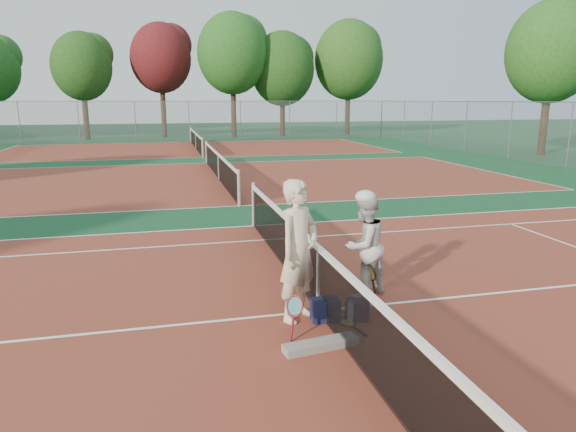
{
  "coord_description": "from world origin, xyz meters",
  "views": [
    {
      "loc": [
        -2.15,
        -6.87,
        3.1
      ],
      "look_at": [
        0.0,
        1.89,
        1.05
      ],
      "focal_mm": 32.0,
      "sensor_mm": 36.0,
      "label": 1
    }
  ],
  "objects_px": {
    "racket_red": "(295,317)",
    "racket_black_held": "(371,282)",
    "player_b": "(364,246)",
    "racket_spare": "(347,323)",
    "sports_bag_purple": "(357,310)",
    "player_a": "(298,251)",
    "sports_bag_navy": "(325,310)",
    "water_bottle": "(350,313)",
    "net_main": "(318,279)"
  },
  "relations": [
    {
      "from": "net_main",
      "to": "water_bottle",
      "type": "height_order",
      "value": "net_main"
    },
    {
      "from": "racket_spare",
      "to": "sports_bag_navy",
      "type": "distance_m",
      "value": 0.35
    },
    {
      "from": "racket_red",
      "to": "racket_black_held",
      "type": "xyz_separation_m",
      "value": [
        1.49,
        1.0,
        0.0
      ]
    },
    {
      "from": "net_main",
      "to": "racket_black_held",
      "type": "height_order",
      "value": "net_main"
    },
    {
      "from": "sports_bag_navy",
      "to": "water_bottle",
      "type": "height_order",
      "value": "sports_bag_navy"
    },
    {
      "from": "sports_bag_navy",
      "to": "water_bottle",
      "type": "xyz_separation_m",
      "value": [
        0.31,
        -0.19,
        -0.01
      ]
    },
    {
      "from": "net_main",
      "to": "racket_black_held",
      "type": "xyz_separation_m",
      "value": [
        0.93,
        0.23,
        -0.22
      ]
    },
    {
      "from": "player_b",
      "to": "racket_spare",
      "type": "bearing_deg",
      "value": 29.56
    },
    {
      "from": "racket_black_held",
      "to": "sports_bag_navy",
      "type": "bearing_deg",
      "value": 17.3
    },
    {
      "from": "sports_bag_purple",
      "to": "water_bottle",
      "type": "xyz_separation_m",
      "value": [
        -0.15,
        -0.12,
        0.01
      ]
    },
    {
      "from": "racket_red",
      "to": "sports_bag_purple",
      "type": "xyz_separation_m",
      "value": [
        1.03,
        0.37,
        -0.15
      ]
    },
    {
      "from": "racket_red",
      "to": "water_bottle",
      "type": "bearing_deg",
      "value": -36.22
    },
    {
      "from": "racket_red",
      "to": "water_bottle",
      "type": "height_order",
      "value": "racket_red"
    },
    {
      "from": "player_b",
      "to": "sports_bag_navy",
      "type": "relative_size",
      "value": 4.16
    },
    {
      "from": "sports_bag_purple",
      "to": "water_bottle",
      "type": "bearing_deg",
      "value": -140.73
    },
    {
      "from": "racket_black_held",
      "to": "player_a",
      "type": "bearing_deg",
      "value": 3.25
    },
    {
      "from": "player_b",
      "to": "racket_spare",
      "type": "height_order",
      "value": "player_b"
    },
    {
      "from": "net_main",
      "to": "racket_red",
      "type": "distance_m",
      "value": 0.97
    },
    {
      "from": "player_b",
      "to": "sports_bag_purple",
      "type": "relative_size",
      "value": 4.96
    },
    {
      "from": "player_a",
      "to": "racket_black_held",
      "type": "relative_size",
      "value": 3.47
    },
    {
      "from": "sports_bag_navy",
      "to": "water_bottle",
      "type": "bearing_deg",
      "value": -30.71
    },
    {
      "from": "water_bottle",
      "to": "racket_black_held",
      "type": "bearing_deg",
      "value": 50.65
    },
    {
      "from": "net_main",
      "to": "player_a",
      "type": "distance_m",
      "value": 0.64
    },
    {
      "from": "player_b",
      "to": "racket_spare",
      "type": "distance_m",
      "value": 1.41
    },
    {
      "from": "racket_black_held",
      "to": "sports_bag_purple",
      "type": "distance_m",
      "value": 0.79
    },
    {
      "from": "player_a",
      "to": "racket_red",
      "type": "height_order",
      "value": "player_a"
    },
    {
      "from": "net_main",
      "to": "sports_bag_purple",
      "type": "relative_size",
      "value": 32.66
    },
    {
      "from": "net_main",
      "to": "player_a",
      "type": "height_order",
      "value": "player_a"
    },
    {
      "from": "player_a",
      "to": "water_bottle",
      "type": "bearing_deg",
      "value": -65.6
    },
    {
      "from": "player_b",
      "to": "racket_spare",
      "type": "xyz_separation_m",
      "value": [
        -0.62,
        -0.97,
        -0.82
      ]
    },
    {
      "from": "racket_black_held",
      "to": "sports_bag_navy",
      "type": "xyz_separation_m",
      "value": [
        -0.93,
        -0.56,
        -0.14
      ]
    },
    {
      "from": "sports_bag_navy",
      "to": "sports_bag_purple",
      "type": "bearing_deg",
      "value": -7.81
    },
    {
      "from": "racket_red",
      "to": "racket_black_held",
      "type": "bearing_deg",
      "value": -18.4
    },
    {
      "from": "net_main",
      "to": "player_b",
      "type": "height_order",
      "value": "player_b"
    },
    {
      "from": "player_a",
      "to": "net_main",
      "type": "bearing_deg",
      "value": -12.83
    },
    {
      "from": "sports_bag_navy",
      "to": "water_bottle",
      "type": "distance_m",
      "value": 0.37
    },
    {
      "from": "player_a",
      "to": "racket_black_held",
      "type": "bearing_deg",
      "value": -20.84
    },
    {
      "from": "racket_red",
      "to": "racket_black_held",
      "type": "relative_size",
      "value": 0.99
    },
    {
      "from": "net_main",
      "to": "racket_red",
      "type": "relative_size",
      "value": 18.94
    },
    {
      "from": "water_bottle",
      "to": "sports_bag_navy",
      "type": "bearing_deg",
      "value": 149.29
    },
    {
      "from": "racket_black_held",
      "to": "water_bottle",
      "type": "relative_size",
      "value": 1.96
    },
    {
      "from": "water_bottle",
      "to": "racket_spare",
      "type": "bearing_deg",
      "value": 179.9
    },
    {
      "from": "net_main",
      "to": "racket_spare",
      "type": "height_order",
      "value": "net_main"
    },
    {
      "from": "sports_bag_navy",
      "to": "sports_bag_purple",
      "type": "distance_m",
      "value": 0.47
    },
    {
      "from": "racket_black_held",
      "to": "racket_spare",
      "type": "bearing_deg",
      "value": 34.61
    },
    {
      "from": "racket_black_held",
      "to": "racket_spare",
      "type": "height_order",
      "value": "racket_black_held"
    },
    {
      "from": "racket_black_held",
      "to": "sports_bag_purple",
      "type": "relative_size",
      "value": 1.75
    },
    {
      "from": "sports_bag_navy",
      "to": "racket_spare",
      "type": "bearing_deg",
      "value": -35.21
    },
    {
      "from": "player_a",
      "to": "racket_red",
      "type": "relative_size",
      "value": 3.51
    },
    {
      "from": "player_b",
      "to": "player_a",
      "type": "bearing_deg",
      "value": -1.42
    }
  ]
}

